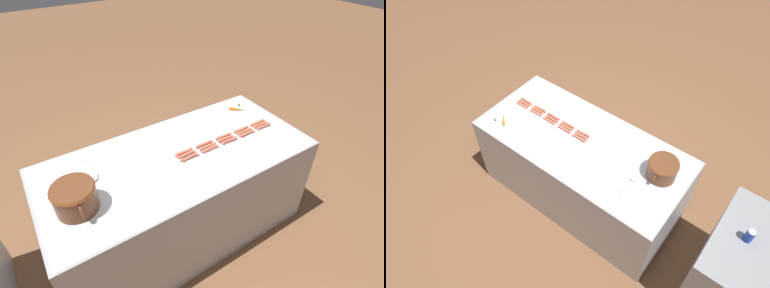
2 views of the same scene
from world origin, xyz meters
The scene contains 20 objects.
ground_plane centered at (0.00, 0.00, 0.00)m, with size 20.00×20.00×0.00m, color brown.
griddle_counter centered at (0.00, 0.00, 0.45)m, with size 0.98×2.11×0.89m.
hot_dog_0 centered at (-0.08, -0.82, 0.91)m, with size 0.03×0.16×0.03m.
hot_dog_1 centered at (-0.08, -0.62, 0.91)m, with size 0.03×0.16×0.03m.
hot_dog_2 centered at (-0.08, -0.44, 0.91)m, with size 0.03×0.16×0.03m.
hot_dog_3 centered at (-0.08, -0.24, 0.91)m, with size 0.03×0.16×0.03m.
hot_dog_4 centered at (-0.08, -0.05, 0.91)m, with size 0.04×0.16×0.03m.
hot_dog_5 centered at (-0.05, -0.82, 0.91)m, with size 0.04×0.16×0.03m.
hot_dog_6 centered at (-0.05, -0.63, 0.91)m, with size 0.03×0.16×0.03m.
hot_dog_7 centered at (-0.04, -0.43, 0.91)m, with size 0.03×0.16×0.03m.
hot_dog_8 centered at (-0.05, -0.25, 0.91)m, with size 0.03×0.16×0.03m.
hot_dog_9 centered at (-0.04, -0.05, 0.91)m, with size 0.04×0.16×0.03m.
hot_dog_10 centered at (-0.01, -0.81, 0.91)m, with size 0.03×0.16×0.03m.
hot_dog_11 centered at (-0.01, -0.62, 0.91)m, with size 0.03×0.16×0.03m.
hot_dog_12 centered at (-0.01, -0.43, 0.91)m, with size 0.03×0.16×0.03m.
hot_dog_13 centered at (-0.01, -0.24, 0.91)m, with size 0.03×0.16×0.03m.
hot_dog_14 centered at (-0.01, -0.05, 0.91)m, with size 0.03×0.16×0.03m.
bean_pot centered at (-0.11, 0.79, 1.00)m, with size 0.34×0.27×0.19m.
serving_spoon centered at (0.13, 0.62, 0.90)m, with size 0.27×0.08×0.02m.
carrot centered at (0.26, -0.82, 0.91)m, with size 0.14×0.14×0.03m.
Camera 1 is at (-1.53, 0.86, 2.34)m, focal length 27.55 mm.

